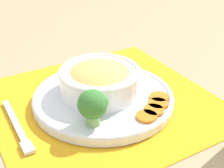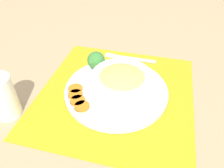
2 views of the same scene
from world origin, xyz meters
The scene contains 11 objects.
ground_plane centered at (0.00, 0.00, 0.00)m, with size 4.00×4.00×0.00m, color tan.
placemat centered at (0.00, 0.00, 0.00)m, with size 0.50×0.48×0.00m.
plate centered at (0.00, 0.00, 0.02)m, with size 0.31×0.31×0.02m.
bowl centered at (0.00, -0.02, 0.05)m, with size 0.18×0.18×0.07m.
broccoli_floret centered at (0.06, 0.09, 0.06)m, with size 0.06×0.06×0.07m.
carrot_slice_near centered at (-0.04, 0.11, 0.02)m, with size 0.04×0.04×0.01m.
carrot_slice_middle centered at (-0.06, 0.10, 0.02)m, with size 0.04×0.04×0.01m.
carrot_slice_far centered at (-0.08, 0.09, 0.02)m, with size 0.04×0.04×0.01m.
carrot_slice_extra centered at (-0.10, 0.07, 0.02)m, with size 0.04×0.04×0.01m.
water_glass centered at (-0.17, 0.26, 0.05)m, with size 0.07×0.07×0.12m.
fork centered at (0.19, 0.03, 0.01)m, with size 0.02×0.18×0.01m.
Camera 2 is at (-0.47, -0.14, 0.45)m, focal length 35.00 mm.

